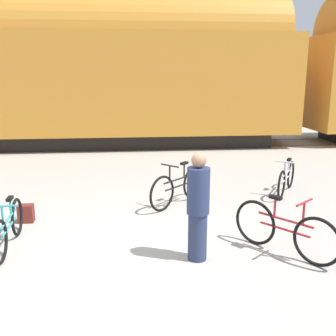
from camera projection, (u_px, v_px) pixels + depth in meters
ground_plane at (140, 256)px, 6.08m from camera, size 80.00×80.00×0.00m
freight_train at (132, 68)px, 14.76m from camera, size 38.93×3.06×5.63m
rail_near at (133, 148)px, 14.75m from camera, size 50.93×0.07×0.01m
rail_far at (133, 142)px, 16.14m from camera, size 50.93×0.07×0.01m
bicycle_black at (179, 187)px, 8.37m from camera, size 1.34×1.33×0.93m
bicycle_maroon at (284, 230)px, 6.05m from camera, size 1.16×1.44×0.93m
bicycle_teal at (9, 227)px, 6.29m from camera, size 0.46×1.69×0.82m
bicycle_silver at (286, 179)px, 9.18m from camera, size 0.98×1.45×0.82m
person_in_navy at (198, 207)px, 5.79m from camera, size 0.34×0.34×1.65m
backpack at (26, 213)px, 7.42m from camera, size 0.28×0.20×0.34m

